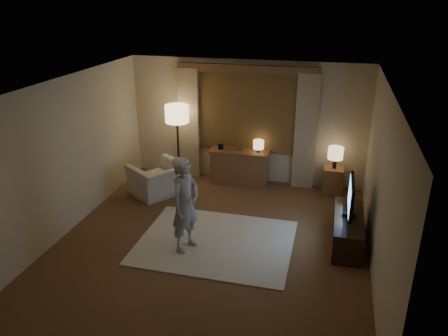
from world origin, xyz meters
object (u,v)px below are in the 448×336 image
(armchair, at_px, (158,180))
(person, at_px, (185,204))
(sideboard, at_px, (239,168))
(side_table, at_px, (333,181))
(tv_stand, at_px, (347,230))

(armchair, distance_m, person, 2.21)
(sideboard, xyz_separation_m, armchair, (-1.46, -0.98, -0.02))
(armchair, xyz_separation_m, side_table, (3.43, 0.93, -0.05))
(armchair, bearing_deg, side_table, 139.09)
(sideboard, height_order, side_table, sideboard)
(sideboard, distance_m, person, 2.82)
(armchair, relative_size, tv_stand, 0.72)
(side_table, relative_size, person, 0.36)
(person, bearing_deg, tv_stand, -53.35)
(sideboard, distance_m, armchair, 1.76)
(tv_stand, bearing_deg, person, -162.06)
(side_table, xyz_separation_m, person, (-2.22, -2.72, 0.52))
(person, bearing_deg, armchair, 52.68)
(sideboard, bearing_deg, person, -95.25)
(side_table, distance_m, tv_stand, 1.93)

